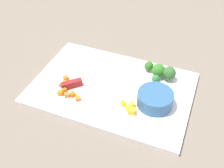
{
  "coord_description": "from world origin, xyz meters",
  "views": [
    {
      "loc": [
        -0.22,
        0.55,
        0.57
      ],
      "look_at": [
        0.0,
        0.0,
        0.02
      ],
      "focal_mm": 43.15,
      "sensor_mm": 36.0,
      "label": 1
    }
  ],
  "objects": [
    {
      "name": "pepper_dice_1",
      "position": [
        -0.08,
        0.07,
        0.02
      ],
      "size": [
        0.02,
        0.02,
        0.01
      ],
      "primitive_type": "cube",
      "rotation": [
        0.0,
        0.0,
        2.54
      ],
      "color": "yellow",
      "rests_on": "cutting_board"
    },
    {
      "name": "carrot_dice_7",
      "position": [
        0.07,
        0.09,
        0.02
      ],
      "size": [
        0.02,
        0.02,
        0.01
      ],
      "primitive_type": "cube",
      "rotation": [
        0.0,
        0.0,
        0.5
      ],
      "color": "orange",
      "rests_on": "cutting_board"
    },
    {
      "name": "broccoli_floret_2",
      "position": [
        -0.15,
        -0.1,
        0.04
      ],
      "size": [
        0.04,
        0.04,
        0.05
      ],
      "color": "#84B463",
      "rests_on": "cutting_board"
    },
    {
      "name": "broccoli_floret_0",
      "position": [
        -0.12,
        -0.1,
        0.04
      ],
      "size": [
        0.04,
        0.04,
        0.05
      ],
      "color": "#92BE6A",
      "rests_on": "cutting_board"
    },
    {
      "name": "cutting_board",
      "position": [
        0.0,
        0.0,
        0.01
      ],
      "size": [
        0.47,
        0.32,
        0.01
      ],
      "primitive_type": "cube",
      "color": "white",
      "rests_on": "ground_plane"
    },
    {
      "name": "carrot_dice_5",
      "position": [
        0.12,
        0.07,
        0.02
      ],
      "size": [
        0.02,
        0.02,
        0.01
      ],
      "primitive_type": "cube",
      "rotation": [
        0.0,
        0.0,
        1.01
      ],
      "color": "orange",
      "rests_on": "cutting_board"
    },
    {
      "name": "broccoli_floret_3",
      "position": [
        -0.08,
        -0.11,
        0.03
      ],
      "size": [
        0.03,
        0.03,
        0.03
      ],
      "color": "#81AE6C",
      "rests_on": "cutting_board"
    },
    {
      "name": "pepper_dice_3",
      "position": [
        -0.09,
        0.08,
        0.02
      ],
      "size": [
        0.02,
        0.02,
        0.02
      ],
      "primitive_type": "cube",
      "rotation": [
        0.0,
        0.0,
        1.76
      ],
      "color": "yellow",
      "rests_on": "cutting_board"
    },
    {
      "name": "pepper_dice_2",
      "position": [
        -0.06,
        0.06,
        0.02
      ],
      "size": [
        0.02,
        0.02,
        0.01
      ],
      "primitive_type": "cube",
      "rotation": [
        0.0,
        0.0,
        2.53
      ],
      "color": "yellow",
      "rests_on": "cutting_board"
    },
    {
      "name": "carrot_dice_4",
      "position": [
        0.13,
        0.05,
        0.02
      ],
      "size": [
        0.02,
        0.02,
        0.01
      ],
      "primitive_type": "cube",
      "rotation": [
        0.0,
        0.0,
        2.02
      ],
      "color": "orange",
      "rests_on": "cutting_board"
    },
    {
      "name": "broccoli_floret_1",
      "position": [
        -0.12,
        -0.06,
        0.03
      ],
      "size": [
        0.02,
        0.02,
        0.03
      ],
      "color": "#86B05B",
      "rests_on": "cutting_board"
    },
    {
      "name": "ground_plane",
      "position": [
        0.0,
        0.0,
        0.0
      ],
      "size": [
        4.0,
        4.0,
        0.0
      ],
      "primitive_type": "plane",
      "color": "#73695A"
    },
    {
      "name": "chef_knife",
      "position": [
        0.07,
        0.01,
        0.02
      ],
      "size": [
        0.22,
        0.22,
        0.02
      ],
      "rotation": [
        0.0,
        0.0,
        3.91
      ],
      "color": "silver",
      "rests_on": "cutting_board"
    },
    {
      "name": "prep_bowl",
      "position": [
        -0.14,
        0.02,
        0.03
      ],
      "size": [
        0.1,
        0.1,
        0.04
      ],
      "primitive_type": "cylinder",
      "color": "#305E8A",
      "rests_on": "cutting_board"
    },
    {
      "name": "carrot_dice_3",
      "position": [
        0.11,
        0.09,
        0.02
      ],
      "size": [
        0.02,
        0.02,
        0.01
      ],
      "primitive_type": "cube",
      "rotation": [
        0.0,
        0.0,
        0.65
      ],
      "color": "orange",
      "rests_on": "cutting_board"
    },
    {
      "name": "carrot_dice_0",
      "position": [
        0.13,
        0.09,
        0.02
      ],
      "size": [
        0.02,
        0.02,
        0.01
      ],
      "primitive_type": "cube",
      "rotation": [
        0.0,
        0.0,
        1.82
      ],
      "color": "orange",
      "rests_on": "cutting_board"
    },
    {
      "name": "carrot_dice_2",
      "position": [
        0.09,
        0.08,
        0.02
      ],
      "size": [
        0.02,
        0.02,
        0.01
      ],
      "primitive_type": "cube",
      "rotation": [
        0.0,
        0.0,
        2.51
      ],
      "color": "orange",
      "rests_on": "cutting_board"
    },
    {
      "name": "carrot_dice_6",
      "position": [
        0.14,
        0.03,
        0.02
      ],
      "size": [
        0.02,
        0.02,
        0.01
      ],
      "primitive_type": "cube",
      "rotation": [
        0.0,
        0.0,
        0.97
      ],
      "color": "orange",
      "rests_on": "cutting_board"
    },
    {
      "name": "pepper_dice_0",
      "position": [
        -0.08,
        0.06,
        0.02
      ],
      "size": [
        0.02,
        0.02,
        0.01
      ],
      "primitive_type": "cube",
      "rotation": [
        0.0,
        0.0,
        2.11
      ],
      "color": "yellow",
      "rests_on": "cutting_board"
    },
    {
      "name": "carrot_dice_1",
      "position": [
        0.14,
        0.06,
        0.02
      ],
      "size": [
        0.01,
        0.01,
        0.01
      ],
      "primitive_type": "cube",
      "rotation": [
        0.0,
        0.0,
        1.47
      ],
      "color": "orange",
      "rests_on": "cutting_board"
    }
  ]
}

